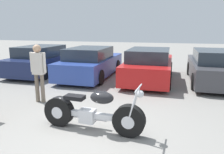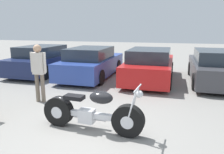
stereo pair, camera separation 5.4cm
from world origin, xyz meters
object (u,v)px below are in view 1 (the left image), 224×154
object	(u,v)px
motorcycle	(91,112)
parked_car_blue	(91,63)
parked_car_red	(149,66)
parked_car_dark_grey	(215,67)
parked_car_navy	(43,60)
person_standing	(38,68)

from	to	relation	value
motorcycle	parked_car_blue	bearing A→B (deg)	110.88
parked_car_red	parked_car_dark_grey	distance (m)	2.65
motorcycle	parked_car_red	bearing A→B (deg)	82.21
parked_car_navy	parked_car_red	bearing A→B (deg)	-1.97
motorcycle	parked_car_dark_grey	xyz separation A→B (m)	(3.34, 5.38, 0.21)
motorcycle	parked_car_red	distance (m)	5.18
parked_car_blue	parked_car_red	xyz separation A→B (m)	(2.64, 0.04, 0.00)
parked_car_blue	person_standing	distance (m)	3.75
motorcycle	parked_car_navy	xyz separation A→B (m)	(-4.58, 5.31, 0.21)
parked_car_navy	parked_car_blue	bearing A→B (deg)	-4.87
parked_car_blue	parked_car_dark_grey	size ratio (longest dim) A/B	1.00
person_standing	parked_car_navy	bearing A→B (deg)	121.29
motorcycle	parked_car_navy	world-z (taller)	parked_car_navy
motorcycle	person_standing	size ratio (longest dim) A/B	1.34
parked_car_navy	parked_car_dark_grey	distance (m)	7.93
motorcycle	parked_car_dark_grey	world-z (taller)	parked_car_dark_grey
parked_car_blue	parked_car_dark_grey	xyz separation A→B (m)	(5.28, 0.29, 0.00)
motorcycle	parked_car_blue	distance (m)	5.45
parked_car_red	parked_car_dark_grey	size ratio (longest dim) A/B	1.00
motorcycle	parked_car_red	world-z (taller)	parked_car_red
person_standing	parked_car_red	bearing A→B (deg)	52.46
motorcycle	parked_car_red	size ratio (longest dim) A/B	0.53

